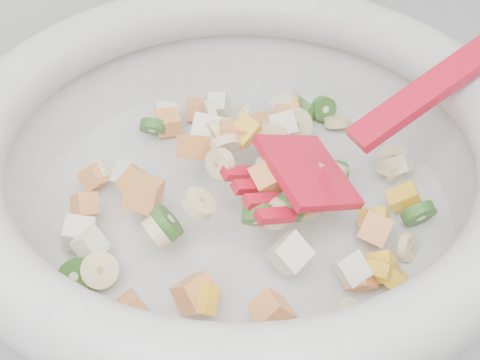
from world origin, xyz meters
TOP-DOWN VIEW (x-y plane):
  - mixing_bowl at (-0.07, 1.49)m, footprint 0.52×0.43m

SIDE VIEW (x-z plane):
  - mixing_bowl at x=-0.07m, z-range 0.88..1.05m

